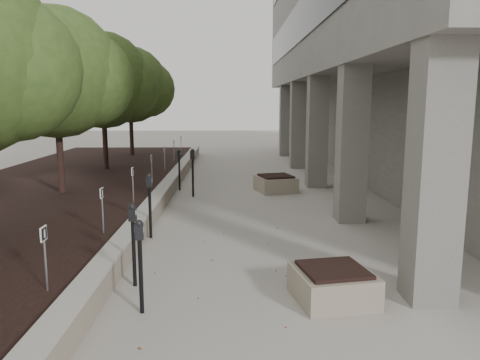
{
  "coord_description": "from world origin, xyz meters",
  "views": [
    {
      "loc": [
        0.33,
        -5.96,
        3.1
      ],
      "look_at": [
        0.52,
        5.26,
        1.21
      ],
      "focal_mm": 35.09,
      "sensor_mm": 36.0,
      "label": 1
    }
  ],
  "objects": [
    {
      "name": "ground",
      "position": [
        0.0,
        0.0,
        0.0
      ],
      "size": [
        90.0,
        90.0,
        0.0
      ],
      "primitive_type": "plane",
      "color": "#A7A299",
      "rests_on": "ground"
    },
    {
      "name": "retaining_wall",
      "position": [
        -1.82,
        9.0,
        0.25
      ],
      "size": [
        0.39,
        26.0,
        0.5
      ],
      "primitive_type": null,
      "color": "gray",
      "rests_on": "ground"
    },
    {
      "name": "planting_bed",
      "position": [
        -5.5,
        9.0,
        0.2
      ],
      "size": [
        7.0,
        26.0,
        0.4
      ],
      "primitive_type": "cube",
      "color": "black",
      "rests_on": "ground"
    },
    {
      "name": "crabapple_tree_3",
      "position": [
        -4.8,
        8.0,
        3.12
      ],
      "size": [
        4.6,
        4.0,
        5.44
      ],
      "primitive_type": null,
      "color": "#324C1D",
      "rests_on": "planting_bed"
    },
    {
      "name": "crabapple_tree_4",
      "position": [
        -4.8,
        13.0,
        3.12
      ],
      "size": [
        4.6,
        4.0,
        5.44
      ],
      "primitive_type": null,
      "color": "#324C1D",
      "rests_on": "planting_bed"
    },
    {
      "name": "crabapple_tree_5",
      "position": [
        -4.8,
        18.0,
        3.12
      ],
      "size": [
        4.6,
        4.0,
        5.44
      ],
      "primitive_type": null,
      "color": "#324C1D",
      "rests_on": "planting_bed"
    },
    {
      "name": "parking_sign_2",
      "position": [
        -2.35,
        0.5,
        0.88
      ],
      "size": [
        0.04,
        0.22,
        0.96
      ],
      "primitive_type": null,
      "color": "black",
      "rests_on": "planting_bed"
    },
    {
      "name": "parking_sign_3",
      "position": [
        -2.35,
        3.5,
        0.88
      ],
      "size": [
        0.04,
        0.22,
        0.96
      ],
      "primitive_type": null,
      "color": "black",
      "rests_on": "planting_bed"
    },
    {
      "name": "parking_sign_4",
      "position": [
        -2.35,
        6.5,
        0.88
      ],
      "size": [
        0.04,
        0.22,
        0.96
      ],
      "primitive_type": null,
      "color": "black",
      "rests_on": "planting_bed"
    },
    {
      "name": "parking_sign_5",
      "position": [
        -2.35,
        9.5,
        0.88
      ],
      "size": [
        0.04,
        0.22,
        0.96
      ],
      "primitive_type": null,
      "color": "black",
      "rests_on": "planting_bed"
    },
    {
      "name": "parking_sign_6",
      "position": [
        -2.35,
        12.5,
        0.88
      ],
      "size": [
        0.04,
        0.22,
        0.96
      ],
      "primitive_type": null,
      "color": "black",
      "rests_on": "planting_bed"
    },
    {
      "name": "parking_sign_7",
      "position": [
        -2.35,
        15.5,
        0.88
      ],
      "size": [
        0.04,
        0.22,
        0.96
      ],
      "primitive_type": null,
      "color": "black",
      "rests_on": "planting_bed"
    },
    {
      "name": "parking_sign_8",
      "position": [
        -2.35,
        18.5,
        0.88
      ],
      "size": [
        0.04,
        0.22,
        0.96
      ],
      "primitive_type": null,
      "color": "black",
      "rests_on": "planting_bed"
    },
    {
      "name": "parking_meter_1",
      "position": [
        -1.02,
        0.6,
        0.71
      ],
      "size": [
        0.15,
        0.11,
        1.42
      ],
      "primitive_type": null,
      "rotation": [
        0.0,
        0.0,
        0.07
      ],
      "color": "black",
      "rests_on": "ground"
    },
    {
      "name": "parking_meter_2",
      "position": [
        -1.33,
        1.64,
        0.72
      ],
      "size": [
        0.15,
        0.12,
        1.43
      ],
      "primitive_type": null,
      "rotation": [
        0.0,
        0.0,
        -0.13
      ],
      "color": "black",
      "rests_on": "ground"
    },
    {
      "name": "parking_meter_3",
      "position": [
        -1.55,
        4.49,
        0.75
      ],
      "size": [
        0.15,
        0.11,
        1.5
      ],
      "primitive_type": null,
      "rotation": [
        0.0,
        0.0,
        -0.02
      ],
      "color": "black",
      "rests_on": "ground"
    },
    {
      "name": "parking_meter_4",
      "position": [
        -0.97,
        9.23,
        0.79
      ],
      "size": [
        0.18,
        0.14,
        1.58
      ],
      "primitive_type": null,
      "rotation": [
        0.0,
        0.0,
        -0.23
      ],
      "color": "black",
      "rests_on": "ground"
    },
    {
      "name": "parking_meter_5",
      "position": [
        -1.54,
        10.37,
        0.72
      ],
      "size": [
        0.16,
        0.13,
        1.45
      ],
      "primitive_type": null,
      "rotation": [
        0.0,
        0.0,
        -0.21
      ],
      "color": "black",
      "rests_on": "ground"
    },
    {
      "name": "planter_front",
      "position": [
        1.91,
        1.0,
        0.27
      ],
      "size": [
        1.34,
        1.34,
        0.54
      ],
      "primitive_type": null,
      "rotation": [
        0.0,
        0.0,
        0.19
      ],
      "color": "gray",
      "rests_on": "ground"
    },
    {
      "name": "planter_back",
      "position": [
        1.84,
        10.08,
        0.29
      ],
      "size": [
        1.52,
        1.52,
        0.58
      ],
      "primitive_type": null,
      "rotation": [
        0.0,
        0.0,
        0.27
      ],
      "color": "gray",
      "rests_on": "ground"
    },
    {
      "name": "berry_scatter",
      "position": [
        -0.1,
        5.0,
        0.01
      ],
      "size": [
        3.3,
        14.1,
        0.02
      ],
      "primitive_type": null,
      "color": "maroon",
      "rests_on": "ground"
    }
  ]
}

